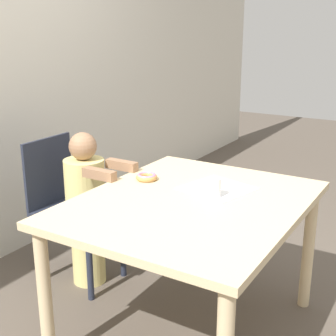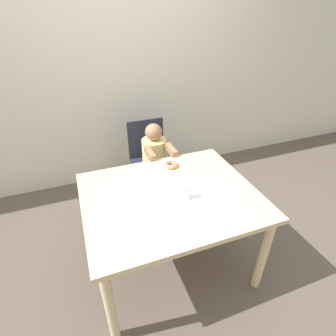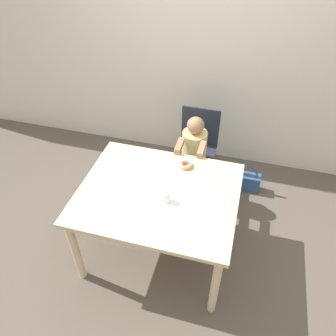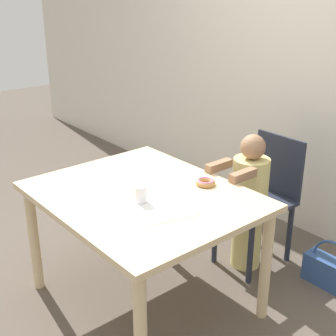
{
  "view_description": "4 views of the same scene",
  "coord_description": "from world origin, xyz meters",
  "px_view_note": "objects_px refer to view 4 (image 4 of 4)",
  "views": [
    {
      "loc": [
        -1.76,
        -0.95,
        1.46
      ],
      "look_at": [
        0.04,
        0.14,
        0.82
      ],
      "focal_mm": 50.0,
      "sensor_mm": 36.0,
      "label": 1
    },
    {
      "loc": [
        -0.51,
        -1.32,
        1.81
      ],
      "look_at": [
        0.04,
        0.14,
        0.82
      ],
      "focal_mm": 28.0,
      "sensor_mm": 36.0,
      "label": 2
    },
    {
      "loc": [
        0.53,
        -1.63,
        2.43
      ],
      "look_at": [
        0.04,
        0.14,
        0.82
      ],
      "focal_mm": 35.0,
      "sensor_mm": 36.0,
      "label": 3
    },
    {
      "loc": [
        1.84,
        -1.36,
        1.77
      ],
      "look_at": [
        0.04,
        0.14,
        0.82
      ],
      "focal_mm": 50.0,
      "sensor_mm": 36.0,
      "label": 4
    }
  ],
  "objects_px": {
    "chair": "(261,200)",
    "donut": "(205,182)",
    "handbag": "(331,272)",
    "child_figure": "(249,203)",
    "cup": "(141,194)"
  },
  "relations": [
    {
      "from": "chair",
      "to": "handbag",
      "type": "height_order",
      "value": "chair"
    },
    {
      "from": "child_figure",
      "to": "handbag",
      "type": "bearing_deg",
      "value": 23.48
    },
    {
      "from": "child_figure",
      "to": "chair",
      "type": "bearing_deg",
      "value": 90.0
    },
    {
      "from": "cup",
      "to": "chair",
      "type": "bearing_deg",
      "value": 87.68
    },
    {
      "from": "chair",
      "to": "child_figure",
      "type": "bearing_deg",
      "value": -90.0
    },
    {
      "from": "donut",
      "to": "child_figure",
      "type": "bearing_deg",
      "value": 92.1
    },
    {
      "from": "chair",
      "to": "handbag",
      "type": "distance_m",
      "value": 0.61
    },
    {
      "from": "donut",
      "to": "cup",
      "type": "distance_m",
      "value": 0.41
    },
    {
      "from": "donut",
      "to": "cup",
      "type": "xyz_separation_m",
      "value": [
        -0.05,
        -0.41,
        0.03
      ]
    },
    {
      "from": "chair",
      "to": "cup",
      "type": "distance_m",
      "value": 0.99
    },
    {
      "from": "donut",
      "to": "handbag",
      "type": "relative_size",
      "value": 0.33
    },
    {
      "from": "cup",
      "to": "handbag",
      "type": "bearing_deg",
      "value": 62.46
    },
    {
      "from": "chair",
      "to": "child_figure",
      "type": "distance_m",
      "value": 0.13
    },
    {
      "from": "chair",
      "to": "donut",
      "type": "xyz_separation_m",
      "value": [
        0.01,
        -0.53,
        0.28
      ]
    },
    {
      "from": "child_figure",
      "to": "donut",
      "type": "height_order",
      "value": "child_figure"
    }
  ]
}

